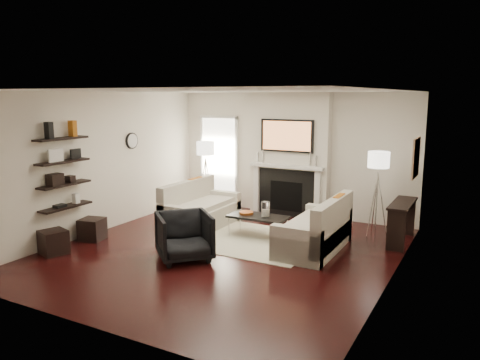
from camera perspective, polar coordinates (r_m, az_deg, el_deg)
The scene contains 71 objects.
room_envelope at distance 7.74m, azimuth -2.11°, elevation 0.76°, with size 6.00×6.00×6.00m.
chimney_breast at distance 10.30m, azimuth 6.04°, elevation 3.07°, with size 1.80×0.25×2.70m, color silver.
fireplace_surround at distance 10.31m, azimuth 5.67°, elevation -1.59°, with size 1.30×0.02×1.04m, color black.
firebox at distance 10.32m, azimuth 5.65°, elevation -1.97°, with size 0.75×0.02×0.65m, color black.
mantel_pilaster_l at distance 10.57m, azimuth 2.01°, elevation -1.09°, with size 0.12×0.08×1.10m, color white.
mantel_pilaster_r at distance 10.03m, azimuth 9.40°, elevation -1.84°, with size 0.12×0.08×1.10m, color white.
mantel_shelf at distance 10.16m, azimuth 5.62°, elevation 1.67°, with size 1.70×0.18×0.07m, color white.
tv_body at distance 10.11m, azimuth 5.74°, elevation 5.39°, with size 1.20×0.06×0.70m, color black.
tv_screen at distance 10.08m, azimuth 5.67°, elevation 5.38°, with size 1.10×0.01×0.62m, color #BF723F.
candlestick_l_tall at distance 10.37m, azimuth 2.85°, elevation 2.91°, with size 0.04×0.04×0.30m, color silver.
candlestick_l_short at distance 10.43m, azimuth 2.21°, elevation 2.79°, with size 0.04×0.04×0.24m, color silver.
candlestick_r_tall at distance 9.95m, azimuth 8.58°, elevation 2.50°, with size 0.04×0.04×0.30m, color silver.
candlestick_r_short at distance 9.91m, azimuth 9.29°, elevation 2.28°, with size 0.04×0.04×0.24m, color silver.
hallway_panel at distance 11.26m, azimuth -2.52°, elevation 2.19°, with size 0.90×0.02×2.10m, color white.
door_trim_l at distance 11.49m, azimuth -4.63°, elevation 2.33°, with size 0.06×0.06×2.16m, color white.
door_trim_r at distance 11.00m, azimuth -0.43°, elevation 2.01°, with size 0.06×0.06×2.16m, color white.
door_trim_top at distance 11.14m, azimuth -2.62°, elevation 7.68°, with size 1.02×0.06×0.06m, color white.
rug at distance 8.74m, azimuth 0.76°, elevation -7.20°, with size 2.60×2.00×0.01m, color beige.
loveseat_left_base at distance 9.50m, azimuth -4.71°, elevation -4.52°, with size 0.85×1.80×0.42m, color beige.
loveseat_left_back at distance 9.61m, azimuth -6.41°, elevation -2.44°, with size 0.18×1.80×0.80m, color beige.
loveseat_left_arm_n at distance 8.84m, azimuth -7.60°, elevation -5.11°, with size 0.85×0.18×0.60m, color beige.
loveseat_left_arm_s at distance 10.15m, azimuth -2.22°, elevation -3.01°, with size 0.85×0.18×0.60m, color beige.
loveseat_left_cushion at distance 9.41m, azimuth -4.48°, elevation -3.03°, with size 0.63×1.44×0.10m, color beige.
pillow_left_orange at distance 9.81m, azimuth -5.44°, elevation -0.94°, with size 0.10×0.42×0.42m, color #B16015.
pillow_left_charcoal at distance 9.33m, azimuth -7.49°, elevation -1.63°, with size 0.10×0.40×0.40m, color black.
loveseat_right_base at distance 8.21m, azimuth 8.95°, elevation -6.98°, with size 0.85×1.80×0.42m, color beige.
loveseat_right_back at distance 8.03m, azimuth 11.27°, elevation -5.12°, with size 0.18×1.80×0.80m, color beige.
loveseat_right_arm_n at distance 7.46m, azimuth 6.86°, elevation -7.98°, with size 0.85×0.18×0.60m, color beige.
loveseat_right_arm_s at distance 8.93m, azimuth 10.71°, elevation -5.03°, with size 0.85×0.18×0.60m, color beige.
loveseat_right_cushion at distance 8.16m, azimuth 8.66°, elevation -5.19°, with size 0.63×1.44×0.10m, color beige.
pillow_right_orange at distance 8.26m, azimuth 11.94°, elevation -3.25°, with size 0.10×0.42×0.42m, color #B16015.
pillow_right_charcoal at distance 7.70m, azimuth 10.65°, elevation -4.26°, with size 0.10×0.40×0.40m, color black.
coffee_table at distance 8.75m, azimuth 2.22°, elevation -4.50°, with size 1.10×0.55×0.04m, color black.
coffee_leg_nw at distance 8.84m, azimuth -1.34°, elevation -5.74°, with size 0.02×0.02×0.38m, color silver.
coffee_leg_ne at distance 8.41m, azimuth 4.62°, elevation -6.62°, with size 0.02×0.02×0.38m, color silver.
coffee_leg_sw at distance 9.21m, azimuth 0.02°, elevation -5.08°, with size 0.02×0.02×0.38m, color silver.
coffee_leg_se at distance 8.80m, azimuth 5.79°, elevation -5.87°, with size 0.02×0.02×0.38m, color silver.
hurricane_glass at distance 8.65m, azimuth 3.12°, elevation -3.59°, with size 0.16×0.16×0.28m, color white.
hurricane_candle at distance 8.66m, azimuth 3.12°, elevation -4.01°, with size 0.09×0.09×0.14m, color white.
copper_bowl at distance 8.85m, azimuth 0.77°, elevation -4.02°, with size 0.26×0.26×0.04m, color #C95E21.
armchair at distance 7.65m, azimuth -6.80°, elevation -6.56°, with size 0.82×0.77×0.85m, color black.
lamp_left_post at distance 10.81m, azimuth -4.17°, elevation -0.58°, with size 0.02×0.02×1.20m, color silver.
lamp_left_shade at distance 10.69m, azimuth -4.23°, elevation 3.90°, with size 0.40×0.40×0.30m, color white.
lamp_left_leg_a at distance 10.76m, azimuth -3.68°, elevation -0.63°, with size 0.02×0.02×1.25m, color silver.
lamp_left_leg_b at distance 10.92m, azimuth -4.15°, elevation -0.47°, with size 0.02×0.02×1.25m, color silver.
lamp_left_leg_c at distance 10.77m, azimuth -4.69°, elevation -0.64°, with size 0.02×0.02×1.25m, color silver.
lamp_right_post at distance 9.24m, azimuth 16.29°, elevation -2.83°, with size 0.02×0.02×1.20m, color silver.
lamp_right_shade at distance 9.10m, azimuth 16.56°, elevation 2.40°, with size 0.40×0.40×0.30m, color white.
lamp_right_leg_a at distance 9.22m, azimuth 16.96°, elevation -2.89°, with size 0.02×0.02×1.25m, color silver.
lamp_right_leg_b at distance 9.35m, azimuth 16.09°, elevation -2.68°, with size 0.02×0.02×1.25m, color silver.
lamp_right_leg_c at distance 9.16m, azimuth 15.83°, elevation -2.92°, with size 0.02×0.02×1.25m, color silver.
console_top at distance 8.85m, azimuth 19.22°, elevation -2.71°, with size 0.35×1.20×0.04m, color black.
console_leg_n at distance 8.41m, azimuth 18.45°, elevation -5.95°, with size 0.30×0.04×0.71m, color black.
console_leg_s at distance 9.46m, azimuth 19.64°, elevation -4.25°, with size 0.30×0.04×0.71m, color black.
wall_art at distance 8.77m, azimuth 20.66°, elevation 2.54°, with size 0.03×0.70×0.70m, color #AA7D55.
shelf_bottom at distance 8.78m, azimuth -20.46°, elevation -3.08°, with size 0.25×1.00×0.04m, color black.
shelf_lower at distance 8.70m, azimuth -20.63°, elevation -0.51°, with size 0.25×1.00×0.04m, color black.
shelf_upper at distance 8.64m, azimuth -20.79°, elevation 2.10°, with size 0.25×1.00×0.04m, color black.
shelf_top at distance 8.60m, azimuth -20.96°, elevation 4.73°, with size 0.25×1.00×0.04m, color black.
decor_magfile_a at distance 8.43m, azimuth -22.27°, elevation 5.63°, with size 0.12×0.10×0.28m, color black.
decor_magfile_b at distance 8.76m, azimuth -19.73°, elevation 5.93°, with size 0.12×0.10×0.28m, color #B16015.
decor_frame_a at distance 8.54m, azimuth -21.55°, elevation 2.82°, with size 0.04×0.30×0.22m, color white.
decor_frame_b at distance 8.82m, azimuth -19.41°, elevation 3.04°, with size 0.04×0.22×0.18m, color black.
decor_wine_rack at distance 8.56m, azimuth -21.63°, elevation 0.05°, with size 0.18×0.25×0.20m, color black.
decor_box_small at distance 8.78m, azimuth -19.99°, elevation 0.13°, with size 0.15×0.12×0.12m, color black.
decor_books at distance 8.69m, azimuth -21.11°, elevation -2.96°, with size 0.14×0.20×0.05m, color black.
decor_box_tall at distance 8.91m, azimuth -19.37°, elevation -2.11°, with size 0.10×0.10×0.18m, color white.
clock_rim at distance 10.03m, azimuth -13.06°, elevation 4.68°, with size 0.34×0.34×0.04m, color black.
clock_face at distance 10.01m, azimuth -12.95°, elevation 4.68°, with size 0.29×0.29×0.01m, color white.
ottoman_near at distance 9.08m, azimuth -17.57°, elevation -5.74°, with size 0.40×0.40×0.40m, color black.
ottoman_far at distance 8.53m, azimuth -21.79°, elevation -7.03°, with size 0.40×0.40×0.40m, color black.
Camera 1 is at (3.88, -6.58, 2.62)m, focal length 35.00 mm.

